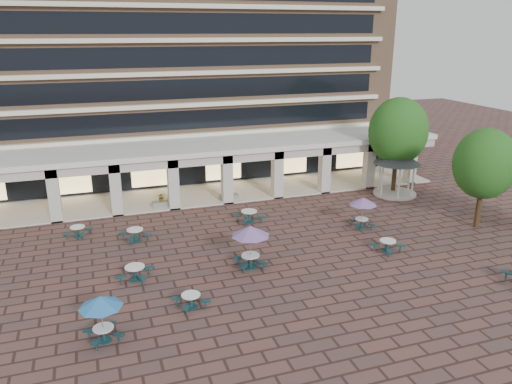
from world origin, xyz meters
TOP-DOWN VIEW (x-y plane):
  - ground at (0.00, 0.00)m, footprint 120.00×120.00m
  - apartment_building at (0.00, 25.47)m, footprint 40.00×15.50m
  - retail_arcade at (0.00, 14.80)m, footprint 42.00×6.60m
  - picnic_table_4 at (-7.99, -3.75)m, footprint 1.92×1.92m
  - picnic_table_5 at (-3.78, -2.20)m, footprint 1.86×1.86m
  - picnic_table_6 at (0.36, 1.02)m, footprint 2.22×2.22m
  - picnic_table_7 at (9.05, 0.37)m, footprint 2.02×2.02m
  - picnic_table_8 at (-6.11, 1.59)m, footprint 2.22×2.22m
  - picnic_table_9 at (-5.57, 7.09)m, footprint 2.13×2.13m
  - picnic_table_10 at (0.31, 1.17)m, footprint 1.57×1.57m
  - picnic_table_11 at (9.52, 4.32)m, footprint 1.90×1.90m
  - picnic_table_12 at (-9.11, 8.94)m, footprint 1.98×1.98m
  - picnic_table_13 at (2.47, 7.86)m, footprint 2.14×2.14m
  - gazebo at (15.92, 9.97)m, footprint 3.93×3.93m
  - tree_east_a at (17.20, 1.94)m, footprint 4.17×4.17m
  - tree_east_c at (16.13, 10.54)m, footprint 4.79×4.79m
  - planter_left at (-2.99, 12.90)m, footprint 1.50×0.62m
  - planter_right at (2.37, 12.90)m, footprint 1.50×0.60m

SIDE VIEW (x-z plane):
  - ground at x=0.00m, z-range 0.00..0.00m
  - picnic_table_10 at x=0.31m, z-range 0.06..0.72m
  - picnic_table_5 at x=-3.78m, z-range 0.07..0.78m
  - picnic_table_12 at x=-9.11m, z-range 0.07..0.79m
  - planter_right at x=2.37m, z-range -0.15..1.01m
  - picnic_table_7 at x=9.05m, z-range 0.07..0.82m
  - planter_left at x=-2.99m, z-range -0.14..1.06m
  - picnic_table_9 at x=-5.57m, z-range 0.08..0.87m
  - picnic_table_8 at x=-6.11m, z-range 0.08..0.89m
  - picnic_table_13 at x=2.47m, z-range 0.08..0.93m
  - picnic_table_11 at x=9.52m, z-range 0.77..2.97m
  - picnic_table_4 at x=-7.99m, z-range 0.77..2.98m
  - picnic_table_6 at x=0.36m, z-range 0.89..3.45m
  - gazebo at x=15.92m, z-range 0.93..4.59m
  - retail_arcade at x=0.00m, z-range 0.80..5.20m
  - tree_east_a at x=17.20m, z-range 1.06..8.01m
  - tree_east_c at x=16.13m, z-range 1.22..9.21m
  - apartment_building at x=0.00m, z-range 0.00..25.20m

